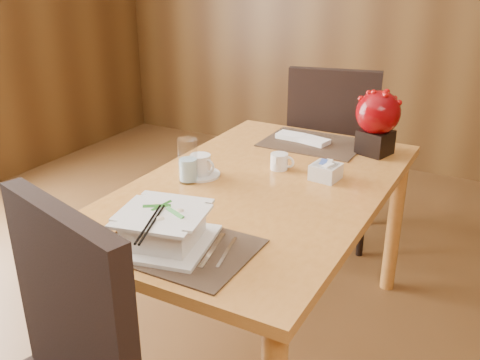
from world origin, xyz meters
The scene contains 12 objects.
dining_table centered at (0.00, 0.60, 0.65)m, with size 0.90×1.50×0.75m.
placemat_near centered at (0.00, 0.05, 0.75)m, with size 0.45×0.33×0.01m, color black.
placemat_far centered at (0.00, 1.15, 0.75)m, with size 0.45×0.33×0.01m, color black.
soup_setting centered at (-0.05, 0.04, 0.81)m, with size 0.33×0.33×0.11m.
coffee_cup centered at (-0.25, 0.57, 0.79)m, with size 0.16×0.16×0.09m.
water_glass centered at (-0.26, 0.49, 0.84)m, with size 0.08×0.08×0.17m, color white.
creamer_jug centered at (0.00, 0.78, 0.78)m, with size 0.09×0.09×0.07m, color white, non-canonical shape.
sugar_caddy centered at (0.20, 0.77, 0.78)m, with size 0.10×0.10×0.06m, color white.
berry_decor centered at (0.29, 1.15, 0.91)m, with size 0.19×0.19×0.28m.
napkins_far centered at (-0.04, 1.15, 0.77)m, with size 0.26×0.09×0.02m, color white, non-canonical shape.
bread_plate centered at (-0.37, -0.07, 0.75)m, with size 0.15×0.15×0.01m, color white.
far_chair centered at (-0.05, 1.59, 0.59)m, with size 0.58×0.58×1.04m.
Camera 1 is at (0.84, -1.10, 1.56)m, focal length 40.00 mm.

